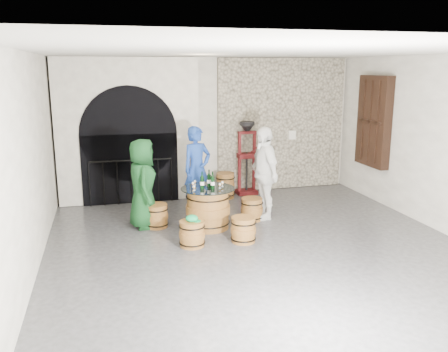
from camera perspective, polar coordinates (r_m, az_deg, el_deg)
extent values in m
plane|color=#303032|center=(7.93, 4.68, -9.07)|extent=(8.00, 8.00, 0.00)
plane|color=silver|center=(11.30, -1.81, 5.97)|extent=(8.00, 0.00, 8.00)
plane|color=silver|center=(4.06, 23.97, -7.86)|extent=(8.00, 0.00, 8.00)
plane|color=silver|center=(7.15, -22.61, 0.92)|extent=(0.00, 8.00, 8.00)
plane|color=beige|center=(7.36, 5.15, 14.70)|extent=(8.00, 8.00, 0.00)
cube|color=#B1A68D|center=(11.76, 6.89, 6.16)|extent=(3.20, 0.12, 3.18)
cube|color=silver|center=(10.79, -11.45, 5.40)|extent=(3.10, 0.50, 3.18)
cube|color=black|center=(10.67, -11.17, 0.82)|extent=(2.10, 0.03, 1.55)
cylinder|color=black|center=(10.54, -11.36, 4.95)|extent=(2.10, 0.03, 2.10)
cylinder|color=black|center=(10.57, -11.20, 1.84)|extent=(1.79, 0.04, 0.04)
cylinder|color=black|center=(10.66, -15.88, -1.01)|extent=(0.02, 0.02, 0.98)
cylinder|color=black|center=(10.65, -14.28, -0.92)|extent=(0.02, 0.02, 0.98)
cylinder|color=black|center=(10.66, -12.68, -0.83)|extent=(0.02, 0.02, 0.98)
cylinder|color=black|center=(10.67, -11.09, -0.74)|extent=(0.02, 0.02, 0.98)
cylinder|color=black|center=(10.69, -9.50, -0.65)|extent=(0.02, 0.02, 0.98)
cylinder|color=black|center=(10.71, -7.91, -0.56)|extent=(0.02, 0.02, 0.98)
cylinder|color=black|center=(10.75, -6.34, -0.47)|extent=(0.02, 0.02, 0.98)
cube|color=black|center=(11.08, 17.59, 6.28)|extent=(0.20, 1.10, 2.00)
cube|color=black|center=(11.05, 17.36, 6.28)|extent=(0.06, 0.88, 1.76)
cube|color=black|center=(11.06, 17.50, 6.28)|extent=(0.22, 0.92, 0.06)
cube|color=black|center=(10.82, 18.30, 6.09)|extent=(0.22, 0.06, 1.80)
cube|color=black|center=(11.06, 17.50, 6.28)|extent=(0.22, 0.06, 1.80)
cube|color=black|center=(11.31, 16.73, 6.46)|extent=(0.22, 0.06, 1.80)
cylinder|color=#8D5E28|center=(8.93, -1.94, -4.00)|extent=(0.77, 0.77, 0.73)
cylinder|color=#8D5E28|center=(8.93, -1.94, -4.00)|extent=(0.83, 0.83, 0.16)
torus|color=black|center=(9.01, -1.93, -5.52)|extent=(0.83, 0.83, 0.02)
torus|color=black|center=(8.86, -1.95, -2.46)|extent=(0.83, 0.83, 0.02)
cylinder|color=#8D5E28|center=(8.83, -1.96, -1.66)|extent=(0.79, 0.79, 0.02)
cylinder|color=black|center=(8.82, -1.96, -1.50)|extent=(1.01, 1.01, 0.01)
cylinder|color=#8D5E28|center=(9.10, -8.12, -4.82)|extent=(0.41, 0.41, 0.43)
cylinder|color=#8D5E28|center=(9.10, -8.12, -4.82)|extent=(0.44, 0.44, 0.09)
torus|color=black|center=(9.15, -8.09, -5.68)|extent=(0.45, 0.45, 0.02)
torus|color=black|center=(9.06, -8.15, -3.95)|extent=(0.45, 0.45, 0.02)
cylinder|color=#8D5E28|center=(9.04, -8.16, -3.47)|extent=(0.42, 0.42, 0.02)
cylinder|color=#8D5E28|center=(9.90, -3.06, -3.25)|extent=(0.41, 0.41, 0.43)
cylinder|color=#8D5E28|center=(9.90, -3.06, -3.25)|extent=(0.44, 0.44, 0.09)
torus|color=black|center=(9.94, -3.05, -4.05)|extent=(0.45, 0.45, 0.02)
torus|color=black|center=(9.86, -3.07, -2.44)|extent=(0.45, 0.45, 0.02)
cylinder|color=#8D5E28|center=(9.84, -3.08, -2.00)|extent=(0.42, 0.42, 0.02)
cylinder|color=#8D5E28|center=(9.44, 3.36, -4.05)|extent=(0.41, 0.41, 0.43)
cylinder|color=#8D5E28|center=(9.44, 3.36, -4.05)|extent=(0.44, 0.44, 0.09)
torus|color=black|center=(9.49, 3.35, -4.88)|extent=(0.45, 0.45, 0.02)
torus|color=black|center=(9.40, 3.38, -3.20)|extent=(0.45, 0.45, 0.02)
cylinder|color=#8D5E28|center=(9.38, 3.38, -2.75)|extent=(0.42, 0.42, 0.02)
cylinder|color=#8D5E28|center=(8.27, 2.35, -6.52)|extent=(0.41, 0.41, 0.43)
cylinder|color=#8D5E28|center=(8.27, 2.35, -6.52)|extent=(0.44, 0.44, 0.09)
torus|color=black|center=(8.32, 2.34, -7.46)|extent=(0.45, 0.45, 0.02)
torus|color=black|center=(8.23, 2.35, -5.57)|extent=(0.45, 0.45, 0.02)
cylinder|color=#8D5E28|center=(8.20, 2.36, -5.05)|extent=(0.42, 0.42, 0.02)
cylinder|color=#8D5E28|center=(8.09, -3.87, -6.99)|extent=(0.41, 0.41, 0.43)
cylinder|color=#8D5E28|center=(8.09, -3.87, -6.99)|extent=(0.44, 0.44, 0.09)
torus|color=black|center=(8.14, -3.85, -7.95)|extent=(0.45, 0.45, 0.02)
torus|color=black|center=(8.04, -3.88, -6.03)|extent=(0.45, 0.45, 0.02)
cylinder|color=#8D5E28|center=(8.02, -3.89, -5.50)|extent=(0.42, 0.42, 0.02)
ellipsoid|color=#0C8845|center=(8.00, -3.90, -5.11)|extent=(0.21, 0.21, 0.12)
cylinder|color=#0C8845|center=(8.00, -3.29, -5.44)|extent=(0.14, 0.14, 0.01)
imported|color=#103918|center=(8.98, -9.76, -0.93)|extent=(0.56, 0.84, 1.69)
imported|color=navy|center=(9.88, -3.27, 0.81)|extent=(0.77, 0.65, 1.79)
imported|color=white|center=(9.41, 4.83, 0.36)|extent=(0.53, 1.11, 1.85)
cylinder|color=black|center=(8.75, -2.65, -0.83)|extent=(0.07, 0.07, 0.22)
cylinder|color=white|center=(8.76, -2.65, -0.89)|extent=(0.08, 0.08, 0.06)
cone|color=black|center=(8.73, -2.66, -0.03)|extent=(0.07, 0.07, 0.05)
cylinder|color=black|center=(8.71, -2.66, 0.32)|extent=(0.03, 0.03, 0.07)
cylinder|color=black|center=(8.74, -1.37, -0.83)|extent=(0.07, 0.07, 0.22)
cylinder|color=white|center=(8.75, -1.37, -0.90)|extent=(0.08, 0.08, 0.06)
cone|color=black|center=(8.71, -1.38, -0.03)|extent=(0.07, 0.07, 0.05)
cylinder|color=black|center=(8.70, -1.38, 0.32)|extent=(0.03, 0.03, 0.07)
cylinder|color=black|center=(8.91, -1.80, -0.58)|extent=(0.07, 0.07, 0.22)
cylinder|color=white|center=(8.91, -1.80, -0.64)|extent=(0.08, 0.08, 0.06)
cone|color=black|center=(8.88, -1.81, 0.20)|extent=(0.07, 0.07, 0.05)
cylinder|color=black|center=(8.87, -1.81, 0.55)|extent=(0.03, 0.03, 0.07)
cylinder|color=#8D5E28|center=(10.99, 0.14, -1.19)|extent=(0.41, 0.41, 0.57)
cylinder|color=#8D5E28|center=(10.99, 0.14, -1.19)|extent=(0.44, 0.44, 0.13)
torus|color=black|center=(11.03, 0.14, -2.17)|extent=(0.45, 0.45, 0.02)
torus|color=black|center=(10.94, 0.15, -0.20)|extent=(0.45, 0.45, 0.02)
cylinder|color=#8D5E28|center=(10.92, 0.15, 0.32)|extent=(0.42, 0.42, 0.02)
cube|color=#4A0C0D|center=(11.42, 2.72, -1.91)|extent=(0.49, 0.40, 0.09)
cube|color=#4A0C0D|center=(11.23, 2.77, 2.48)|extent=(0.44, 0.29, 0.11)
cube|color=#4A0C0D|center=(11.14, 2.80, 5.25)|extent=(0.43, 0.13, 0.06)
cylinder|color=black|center=(11.30, 2.74, 0.56)|extent=(0.05, 0.05, 0.92)
cylinder|color=black|center=(11.11, 2.81, 6.33)|extent=(0.35, 0.35, 0.08)
cone|color=black|center=(11.13, 2.80, 5.77)|extent=(0.35, 0.35, 0.18)
cube|color=#4A0C0D|center=(11.20, 1.87, 1.65)|extent=(0.07, 0.07, 1.46)
cube|color=#4A0C0D|center=(11.32, 3.63, 1.75)|extent=(0.07, 0.07, 1.46)
cylinder|color=#4A0C0D|center=(11.25, 4.16, 3.57)|extent=(0.39, 0.05, 0.29)
cube|color=silver|center=(11.81, 8.14, 4.93)|extent=(0.18, 0.10, 0.22)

